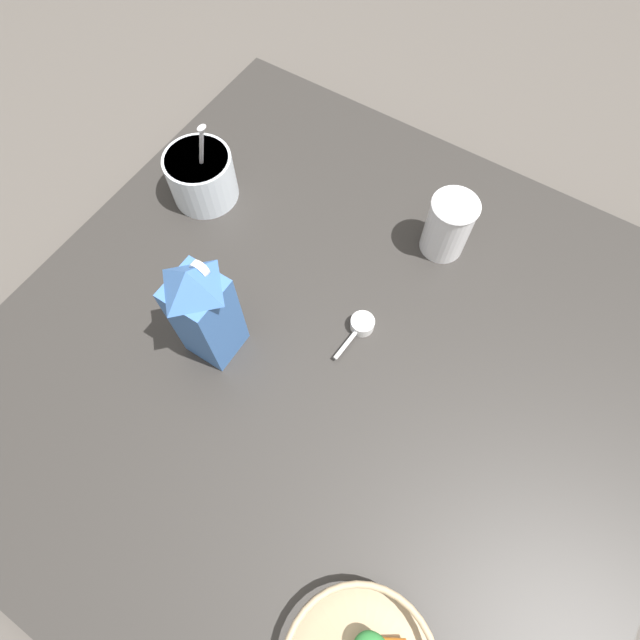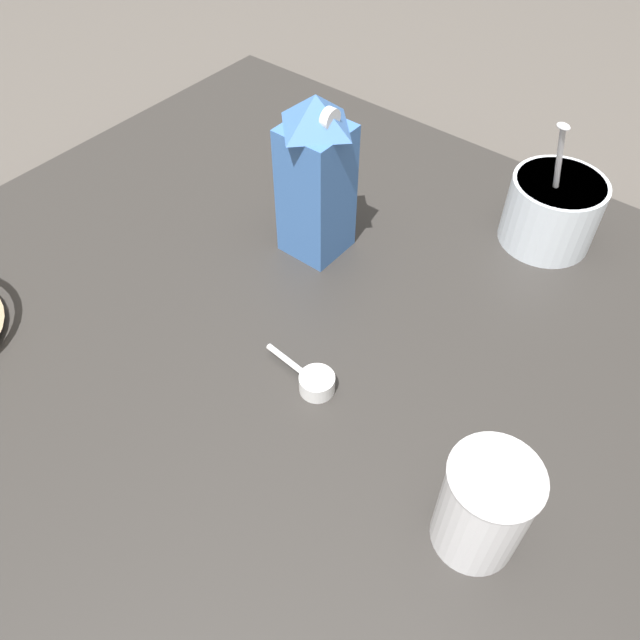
{
  "view_description": "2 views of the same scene",
  "coord_description": "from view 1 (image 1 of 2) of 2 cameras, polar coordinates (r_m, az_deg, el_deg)",
  "views": [
    {
      "loc": [
        -0.16,
        0.29,
        0.88
      ],
      "look_at": [
        0.04,
        -0.02,
        0.13
      ],
      "focal_mm": 28.0,
      "sensor_mm": 36.0,
      "label": 1
    },
    {
      "loc": [
        -0.36,
        -0.37,
        0.68
      ],
      "look_at": [
        0.05,
        -0.04,
        0.09
      ],
      "focal_mm": 35.0,
      "sensor_mm": 36.0,
      "label": 2
    }
  ],
  "objects": [
    {
      "name": "countertop",
      "position": [
        0.92,
        1.29,
        -5.1
      ],
      "size": [
        1.19,
        1.19,
        0.04
      ],
      "color": "#2D2B28",
      "rests_on": "ground_plane"
    },
    {
      "name": "ground_plane",
      "position": [
        0.94,
        1.27,
        -5.55
      ],
      "size": [
        6.0,
        6.0,
        0.0
      ],
      "primitive_type": "plane",
      "color": "#4C4742"
    },
    {
      "name": "yogurt_tub",
      "position": [
        1.09,
        -13.42,
        15.82
      ],
      "size": [
        0.14,
        0.14,
        0.22
      ],
      "color": "silver",
      "rests_on": "countertop"
    },
    {
      "name": "drinking_cup",
      "position": [
        1.0,
        14.47,
        10.44
      ],
      "size": [
        0.09,
        0.09,
        0.13
      ],
      "color": "white",
      "rests_on": "countertop"
    },
    {
      "name": "measuring_scoop",
      "position": [
        0.92,
        4.71,
        -0.63
      ],
      "size": [
        0.04,
        0.11,
        0.02
      ],
      "color": "white",
      "rests_on": "countertop"
    },
    {
      "name": "milk_carton",
      "position": [
        0.83,
        -13.12,
        0.96
      ],
      "size": [
        0.08,
        0.08,
        0.25
      ],
      "color": "#3D6BB2",
      "rests_on": "countertop"
    }
  ]
}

